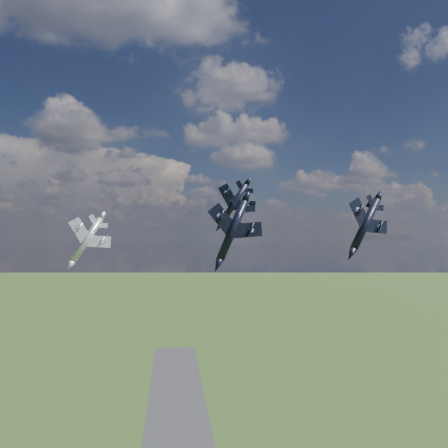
{
  "coord_description": "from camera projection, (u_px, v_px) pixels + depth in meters",
  "views": [
    {
      "loc": [
        -3.41,
        -71.86,
        80.04
      ],
      "look_at": [
        7.06,
        13.38,
        82.75
      ],
      "focal_mm": 35.0,
      "sensor_mm": 36.0,
      "label": 1
    }
  ],
  "objects": [
    {
      "name": "jet_lead_navy",
      "position": [
        233.0,
        230.0,
        80.25
      ],
      "size": [
        12.99,
        16.91,
        7.66
      ],
      "primitive_type": null,
      "rotation": [
        0.0,
        0.41,
        0.06
      ],
      "color": "black"
    },
    {
      "name": "jet_high_navy",
      "position": [
        234.0,
        204.0,
        95.18
      ],
      "size": [
        13.17,
        15.97,
        7.84
      ],
      "primitive_type": null,
      "rotation": [
        0.0,
        0.58,
        -0.26
      ],
      "color": "black"
    },
    {
      "name": "jet_left_silver",
      "position": [
        87.0,
        240.0,
        91.21
      ],
      "size": [
        14.74,
        17.19,
        8.01
      ],
      "primitive_type": null,
      "rotation": [
        0.0,
        0.55,
        0.35
      ],
      "color": "#A5A7B0"
    },
    {
      "name": "jet_right_navy",
      "position": [
        365.0,
        224.0,
        77.05
      ],
      "size": [
        13.97,
        16.63,
        7.9
      ],
      "primitive_type": null,
      "rotation": [
        0.0,
        0.56,
        0.3
      ],
      "color": "black"
    }
  ]
}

